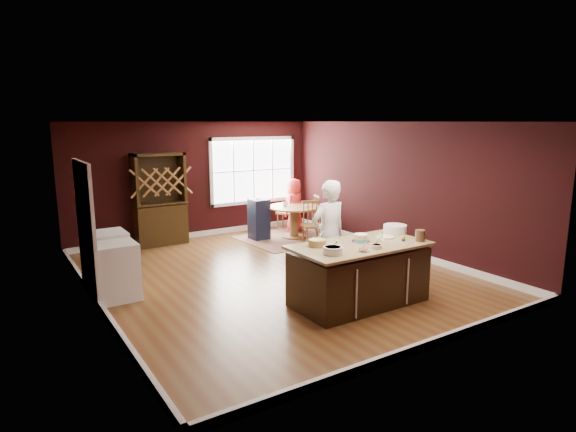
# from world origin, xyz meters

# --- Properties ---
(room_shell) EXTENTS (7.00, 7.00, 7.00)m
(room_shell) POSITION_xyz_m (0.00, 0.00, 1.35)
(room_shell) COLOR brown
(room_shell) RESTS_ON ground
(window) EXTENTS (2.36, 0.10, 1.66)m
(window) POSITION_xyz_m (1.50, 3.47, 1.50)
(window) COLOR white
(window) RESTS_ON room_shell
(doorway) EXTENTS (0.08, 1.26, 2.13)m
(doorway) POSITION_xyz_m (-2.97, 0.60, 1.02)
(doorway) COLOR white
(doorway) RESTS_ON room_shell
(kitchen_island) EXTENTS (2.06, 1.08, 0.92)m
(kitchen_island) POSITION_xyz_m (0.39, -1.86, 0.44)
(kitchen_island) COLOR black
(kitchen_island) RESTS_ON ground
(dining_table) EXTENTS (1.24, 1.24, 0.75)m
(dining_table) POSITION_xyz_m (1.87, 2.16, 0.53)
(dining_table) COLOR brown
(dining_table) RESTS_ON ground
(baker) EXTENTS (0.67, 0.45, 1.80)m
(baker) POSITION_xyz_m (0.41, -1.07, 0.90)
(baker) COLOR white
(baker) RESTS_ON ground
(layer_cake) EXTENTS (0.28, 0.28, 0.12)m
(layer_cake) POSITION_xyz_m (0.49, -1.76, 0.98)
(layer_cake) COLOR white
(layer_cake) RESTS_ON kitchen_island
(bowl_blue) EXTENTS (0.27, 0.27, 0.10)m
(bowl_blue) POSITION_xyz_m (-0.29, -2.08, 0.97)
(bowl_blue) COLOR white
(bowl_blue) RESTS_ON kitchen_island
(bowl_yellow) EXTENTS (0.26, 0.26, 0.10)m
(bowl_yellow) POSITION_xyz_m (-0.21, -1.61, 0.97)
(bowl_yellow) COLOR olive
(bowl_yellow) RESTS_ON kitchen_island
(bowl_pink) EXTENTS (0.15, 0.15, 0.05)m
(bowl_pink) POSITION_xyz_m (0.16, -2.21, 0.95)
(bowl_pink) COLOR silver
(bowl_pink) RESTS_ON kitchen_island
(bowl_olive) EXTENTS (0.16, 0.16, 0.06)m
(bowl_olive) POSITION_xyz_m (0.42, -2.18, 0.95)
(bowl_olive) COLOR beige
(bowl_olive) RESTS_ON kitchen_island
(drinking_glass) EXTENTS (0.08, 0.08, 0.16)m
(drinking_glass) POSITION_xyz_m (0.77, -1.90, 1.00)
(drinking_glass) COLOR silver
(drinking_glass) RESTS_ON kitchen_island
(dinner_plate) EXTENTS (0.28, 0.28, 0.02)m
(dinner_plate) POSITION_xyz_m (1.00, -1.76, 0.93)
(dinner_plate) COLOR #F4E3C2
(dinner_plate) RESTS_ON kitchen_island
(white_tub) EXTENTS (0.38, 0.38, 0.13)m
(white_tub) POSITION_xyz_m (1.37, -1.60, 0.98)
(white_tub) COLOR white
(white_tub) RESTS_ON kitchen_island
(stoneware_crock) EXTENTS (0.15, 0.15, 0.17)m
(stoneware_crock) POSITION_xyz_m (1.27, -2.22, 1.01)
(stoneware_crock) COLOR #412E19
(stoneware_crock) RESTS_ON kitchen_island
(toy_figurine) EXTENTS (0.05, 0.05, 0.09)m
(toy_figurine) POSITION_xyz_m (1.07, -2.07, 0.96)
(toy_figurine) COLOR yellow
(toy_figurine) RESTS_ON kitchen_island
(rug) EXTENTS (2.53, 2.02, 0.01)m
(rug) POSITION_xyz_m (1.87, 2.16, 0.01)
(rug) COLOR brown
(rug) RESTS_ON ground
(chair_east) EXTENTS (0.48, 0.49, 0.95)m
(chair_east) POSITION_xyz_m (2.74, 2.18, 0.48)
(chair_east) COLOR brown
(chair_east) RESTS_ON ground
(chair_south) EXTENTS (0.53, 0.52, 1.00)m
(chair_south) POSITION_xyz_m (1.78, 1.30, 0.50)
(chair_south) COLOR brown
(chair_south) RESTS_ON ground
(chair_north) EXTENTS (0.57, 0.56, 0.99)m
(chair_north) POSITION_xyz_m (2.16, 2.97, 0.49)
(chair_north) COLOR brown
(chair_north) RESTS_ON ground
(seated_woman) EXTENTS (0.77, 0.68, 1.33)m
(seated_woman) POSITION_xyz_m (2.21, 2.67, 0.66)
(seated_woman) COLOR red
(seated_woman) RESTS_ON ground
(high_chair) EXTENTS (0.41, 0.41, 0.98)m
(high_chair) POSITION_xyz_m (1.10, 2.48, 0.49)
(high_chair) COLOR black
(high_chair) RESTS_ON ground
(toddler) EXTENTS (0.18, 0.14, 0.26)m
(toddler) POSITION_xyz_m (1.12, 2.51, 0.81)
(toddler) COLOR #8CA5BF
(toddler) RESTS_ON high_chair
(table_plate) EXTENTS (0.19, 0.19, 0.01)m
(table_plate) POSITION_xyz_m (2.14, 2.05, 0.76)
(table_plate) COLOR beige
(table_plate) RESTS_ON dining_table
(table_cup) EXTENTS (0.15, 0.15, 0.10)m
(table_cup) POSITION_xyz_m (1.70, 2.29, 0.80)
(table_cup) COLOR white
(table_cup) RESTS_ON dining_table
(hutch) EXTENTS (1.11, 0.46, 2.04)m
(hutch) POSITION_xyz_m (-0.98, 3.22, 1.02)
(hutch) COLOR #412D18
(hutch) RESTS_ON ground
(washer) EXTENTS (0.61, 0.59, 0.89)m
(washer) POSITION_xyz_m (-2.64, 0.28, 0.44)
(washer) COLOR white
(washer) RESTS_ON ground
(dryer) EXTENTS (0.64, 0.62, 0.93)m
(dryer) POSITION_xyz_m (-2.64, 0.92, 0.47)
(dryer) COLOR silver
(dryer) RESTS_ON ground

